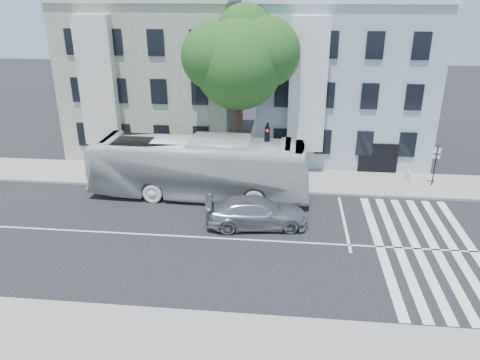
# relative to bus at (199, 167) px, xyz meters

# --- Properties ---
(ground) EXTENTS (120.00, 120.00, 0.00)m
(ground) POSITION_rel_bus_xyz_m (2.05, -5.20, -1.86)
(ground) COLOR black
(ground) RESTS_ON ground
(sidewalk_far) EXTENTS (80.00, 4.00, 0.15)m
(sidewalk_far) POSITION_rel_bus_xyz_m (2.05, 2.80, -1.78)
(sidewalk_far) COLOR gray
(sidewalk_far) RESTS_ON ground
(sidewalk_near) EXTENTS (80.00, 4.00, 0.15)m
(sidewalk_near) POSITION_rel_bus_xyz_m (2.05, -13.20, -1.78)
(sidewalk_near) COLOR gray
(sidewalk_near) RESTS_ON ground
(building_left) EXTENTS (12.00, 10.00, 11.00)m
(building_left) POSITION_rel_bus_xyz_m (-4.95, 9.80, 3.64)
(building_left) COLOR gray
(building_left) RESTS_ON ground
(building_right) EXTENTS (12.00, 10.00, 11.00)m
(building_right) POSITION_rel_bus_xyz_m (9.05, 9.80, 3.64)
(building_right) COLOR #A0B3BE
(building_right) RESTS_ON ground
(street_tree) EXTENTS (7.30, 5.90, 11.10)m
(street_tree) POSITION_rel_bus_xyz_m (2.11, 3.54, 5.97)
(street_tree) COLOR #2D2116
(street_tree) RESTS_ON ground
(bus) EXTENTS (3.47, 13.42, 3.72)m
(bus) POSITION_rel_bus_xyz_m (0.00, 0.00, 0.00)
(bus) COLOR silver
(bus) RESTS_ON ground
(sedan) EXTENTS (2.93, 5.71, 1.59)m
(sedan) POSITION_rel_bus_xyz_m (3.77, -3.62, -1.06)
(sedan) COLOR #A7AAAE
(sedan) RESTS_ON ground
(hedge) EXTENTS (8.54, 1.65, 0.70)m
(hedge) POSITION_rel_bus_xyz_m (-2.69, 1.60, -1.36)
(hedge) COLOR #255C1D
(hedge) RESTS_ON sidewalk_far
(traffic_signal) EXTENTS (0.47, 0.54, 4.52)m
(traffic_signal) POSITION_rel_bus_xyz_m (4.05, 0.74, 1.06)
(traffic_signal) COLOR black
(traffic_signal) RESTS_ON ground
(fire_hydrant) EXTENTS (0.47, 0.27, 0.82)m
(fire_hydrant) POSITION_rel_bus_xyz_m (13.19, 3.25, -1.29)
(fire_hydrant) COLOR #BBBBB6
(fire_hydrant) RESTS_ON sidewalk_far
(far_sign_pole) EXTENTS (0.48, 0.21, 2.69)m
(far_sign_pole) POSITION_rel_bus_xyz_m (14.63, 2.85, -0.02)
(far_sign_pole) COLOR black
(far_sign_pole) RESTS_ON sidewalk_far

